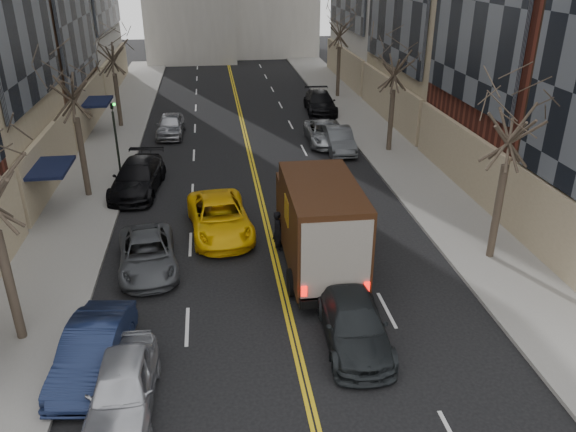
% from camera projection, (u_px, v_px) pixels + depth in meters
% --- Properties ---
extents(sidewalk_left, '(4.00, 66.00, 0.15)m').
position_uv_depth(sidewalk_left, '(106.00, 153.00, 35.34)').
color(sidewalk_left, slate).
rests_on(sidewalk_left, ground).
extents(sidewalk_right, '(4.00, 66.00, 0.15)m').
position_uv_depth(sidewalk_right, '(382.00, 141.00, 37.59)').
color(sidewalk_right, slate).
rests_on(sidewalk_right, ground).
extents(tree_lf_mid, '(3.20, 3.20, 8.91)m').
position_uv_depth(tree_lf_mid, '(68.00, 68.00, 26.32)').
color(tree_lf_mid, '#382D23').
rests_on(tree_lf_mid, sidewalk_left).
extents(tree_lf_far, '(3.20, 3.20, 8.12)m').
position_uv_depth(tree_lf_far, '(110.00, 42.00, 38.22)').
color(tree_lf_far, '#382D23').
rests_on(tree_lf_far, sidewalk_left).
extents(tree_rt_near, '(3.20, 3.20, 8.71)m').
position_uv_depth(tree_rt_near, '(516.00, 105.00, 20.51)').
color(tree_rt_near, '#382D23').
rests_on(tree_rt_near, sidewalk_right).
extents(tree_rt_mid, '(3.20, 3.20, 8.32)m').
position_uv_depth(tree_rt_mid, '(396.00, 52.00, 33.19)').
color(tree_rt_mid, '#382D23').
rests_on(tree_rt_mid, sidewalk_right).
extents(tree_rt_far, '(3.20, 3.20, 9.11)m').
position_uv_depth(tree_rt_far, '(340.00, 16.00, 46.39)').
color(tree_rt_far, '#382D23').
rests_on(tree_rt_far, sidewalk_right).
extents(traffic_signal, '(0.29, 0.26, 4.70)m').
position_uv_depth(traffic_signal, '(115.00, 132.00, 29.89)').
color(traffic_signal, black).
rests_on(traffic_signal, sidewalk_left).
extents(ups_truck, '(2.94, 7.02, 3.82)m').
position_uv_depth(ups_truck, '(319.00, 224.00, 21.81)').
color(ups_truck, black).
rests_on(ups_truck, ground).
extents(observer_sedan, '(2.19, 4.95, 1.41)m').
position_uv_depth(observer_sedan, '(354.00, 322.00, 18.05)').
color(observer_sedan, black).
rests_on(observer_sedan, ground).
extents(taxi, '(3.10, 5.78, 1.54)m').
position_uv_depth(taxi, '(220.00, 217.00, 25.08)').
color(taxi, yellow).
rests_on(taxi, ground).
extents(pedestrian, '(0.56, 0.73, 1.78)m').
position_uv_depth(pedestrian, '(278.00, 231.00, 23.60)').
color(pedestrian, black).
rests_on(pedestrian, ground).
extents(parked_lf_a, '(1.81, 4.36, 1.48)m').
position_uv_depth(parked_lf_a, '(123.00, 387.00, 15.32)').
color(parked_lf_a, '#B9BBC1').
rests_on(parked_lf_a, ground).
extents(parked_lf_b, '(2.15, 4.68, 1.49)m').
position_uv_depth(parked_lf_b, '(93.00, 350.00, 16.72)').
color(parked_lf_b, '#111A36').
rests_on(parked_lf_b, ground).
extents(parked_lf_c, '(2.75, 5.00, 1.33)m').
position_uv_depth(parked_lf_c, '(148.00, 254.00, 22.24)').
color(parked_lf_c, '#45484C').
rests_on(parked_lf_c, ground).
extents(parked_lf_d, '(2.88, 5.80, 1.62)m').
position_uv_depth(parked_lf_d, '(138.00, 177.00, 29.47)').
color(parked_lf_d, black).
rests_on(parked_lf_d, ground).
extents(parked_lf_e, '(1.96, 4.47, 1.50)m').
position_uv_depth(parked_lf_e, '(170.00, 125.00, 38.64)').
color(parked_lf_e, '#9EA0A6').
rests_on(parked_lf_e, ground).
extents(parked_rt_a, '(1.72, 4.54, 1.48)m').
position_uv_depth(parked_rt_a, '(339.00, 140.00, 35.62)').
color(parked_rt_a, '#44474B').
rests_on(parked_rt_a, ground).
extents(parked_rt_b, '(2.39, 5.02, 1.38)m').
position_uv_depth(parked_rt_b, '(325.00, 133.00, 37.15)').
color(parked_rt_b, '#9C9FA3').
rests_on(parked_rt_b, ground).
extents(parked_rt_c, '(2.55, 5.64, 1.60)m').
position_uv_depth(parked_rt_c, '(320.00, 103.00, 44.22)').
color(parked_rt_c, black).
rests_on(parked_rt_c, ground).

